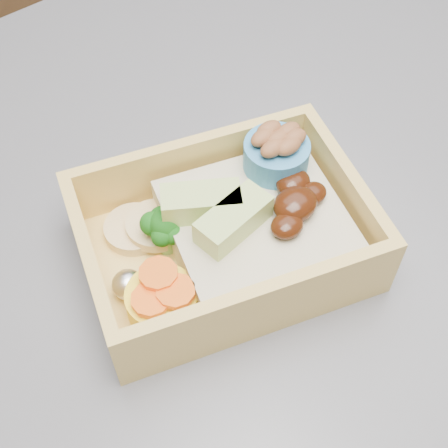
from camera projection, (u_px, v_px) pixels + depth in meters
bento_box at (231, 230)px, 0.45m from camera, size 0.23×0.20×0.07m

